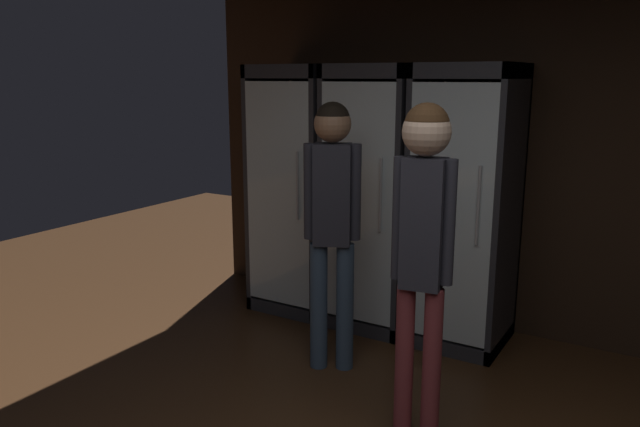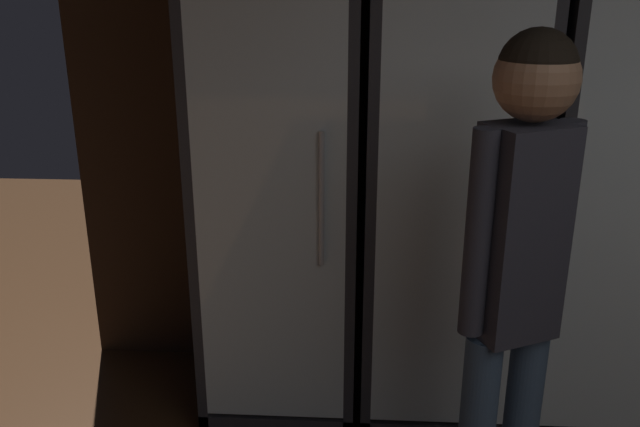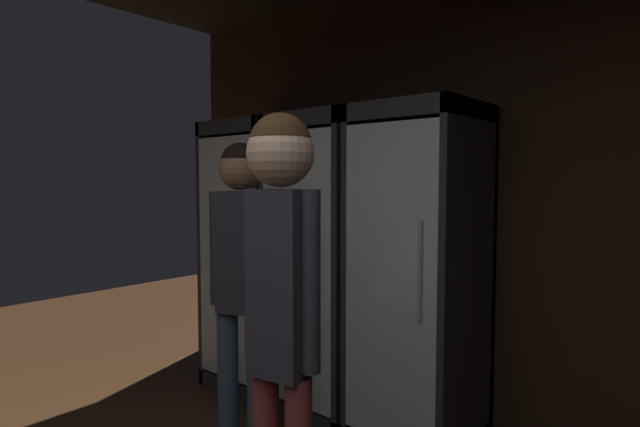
{
  "view_description": "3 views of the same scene",
  "coord_description": "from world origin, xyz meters",
  "px_view_note": "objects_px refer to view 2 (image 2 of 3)",
  "views": [
    {
      "loc": [
        0.58,
        -1.33,
        1.84
      ],
      "look_at": [
        -1.6,
        2.26,
        0.89
      ],
      "focal_mm": 34.44,
      "sensor_mm": 36.0,
      "label": 1
    },
    {
      "loc": [
        -1.7,
        0.07,
        1.8
      ],
      "look_at": [
        -1.86,
        2.72,
        0.87
      ],
      "focal_mm": 37.43,
      "sensor_mm": 36.0,
      "label": 2
    },
    {
      "loc": [
        0.73,
        0.13,
        1.49
      ],
      "look_at": [
        -1.13,
        2.32,
        1.31
      ],
      "focal_mm": 28.51,
      "sensor_mm": 36.0,
      "label": 3
    }
  ],
  "objects_px": {
    "cooler_far_left": "(281,198)",
    "shopper_near": "(517,261)",
    "cooler_center": "(607,205)",
    "cooler_left": "(442,199)"
  },
  "relations": [
    {
      "from": "cooler_center",
      "to": "shopper_near",
      "type": "xyz_separation_m",
      "value": [
        -0.56,
        -0.87,
        0.11
      ]
    },
    {
      "from": "cooler_far_left",
      "to": "cooler_center",
      "type": "bearing_deg",
      "value": -0.1
    },
    {
      "from": "cooler_left",
      "to": "cooler_center",
      "type": "bearing_deg",
      "value": -0.07
    },
    {
      "from": "cooler_far_left",
      "to": "shopper_near",
      "type": "xyz_separation_m",
      "value": [
        0.77,
        -0.88,
        0.11
      ]
    },
    {
      "from": "cooler_far_left",
      "to": "cooler_left",
      "type": "xyz_separation_m",
      "value": [
        0.67,
        -0.0,
        0.01
      ]
    },
    {
      "from": "cooler_far_left",
      "to": "shopper_near",
      "type": "height_order",
      "value": "cooler_far_left"
    },
    {
      "from": "cooler_left",
      "to": "shopper_near",
      "type": "xyz_separation_m",
      "value": [
        0.11,
        -0.88,
        0.1
      ]
    },
    {
      "from": "shopper_near",
      "to": "cooler_left",
      "type": "bearing_deg",
      "value": 96.88
    },
    {
      "from": "cooler_left",
      "to": "cooler_center",
      "type": "height_order",
      "value": "same"
    },
    {
      "from": "cooler_left",
      "to": "cooler_center",
      "type": "distance_m",
      "value": 0.67
    }
  ]
}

